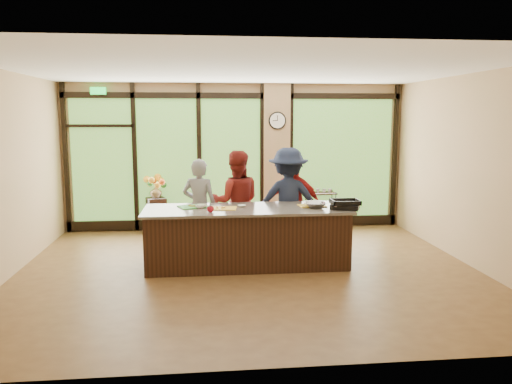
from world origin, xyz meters
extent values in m
plane|color=brown|center=(0.00, 0.00, 0.00)|extent=(7.00, 7.00, 0.00)
plane|color=white|center=(0.00, 0.00, 3.00)|extent=(7.00, 7.00, 0.00)
plane|color=tan|center=(0.00, 3.00, 1.50)|extent=(7.00, 0.00, 7.00)
plane|color=tan|center=(-3.50, 0.00, 1.50)|extent=(0.00, 6.00, 6.00)
plane|color=tan|center=(3.50, 0.00, 1.50)|extent=(0.00, 6.00, 6.00)
cube|color=tan|center=(0.85, 2.94, 1.50)|extent=(0.55, 0.12, 3.00)
cube|color=black|center=(0.00, 2.95, 2.75)|extent=(6.90, 0.08, 0.12)
cube|color=black|center=(0.00, 2.95, 0.12)|extent=(6.90, 0.08, 0.20)
cube|color=#19D83F|center=(-2.70, 2.90, 2.83)|extent=(0.30, 0.04, 0.14)
cube|color=#346D26|center=(-2.70, 2.97, 1.45)|extent=(1.20, 0.02, 2.50)
cube|color=#346D26|center=(-1.40, 2.97, 1.45)|extent=(1.20, 0.02, 2.50)
cube|color=#346D26|center=(-0.10, 2.97, 1.45)|extent=(1.20, 0.02, 2.50)
cube|color=#346D26|center=(2.25, 2.97, 1.45)|extent=(2.10, 0.02, 2.50)
cube|color=black|center=(-3.40, 2.95, 1.50)|extent=(0.08, 0.08, 3.00)
cube|color=black|center=(-2.05, 2.95, 1.50)|extent=(0.08, 0.08, 3.00)
cube|color=black|center=(-0.75, 2.95, 1.50)|extent=(0.08, 0.08, 3.00)
cube|color=black|center=(0.55, 2.95, 1.50)|extent=(0.08, 0.08, 3.00)
cube|color=black|center=(1.15, 2.95, 1.50)|extent=(0.08, 0.08, 3.00)
cube|color=black|center=(3.40, 2.95, 1.50)|extent=(0.08, 0.08, 3.00)
cube|color=black|center=(0.00, 0.30, 0.44)|extent=(3.10, 1.00, 0.88)
cube|color=#6C6559|center=(0.00, 0.30, 0.90)|extent=(3.20, 1.10, 0.04)
cylinder|color=black|center=(0.85, 2.87, 2.25)|extent=(0.36, 0.04, 0.36)
cylinder|color=white|center=(0.85, 2.85, 2.25)|extent=(0.31, 0.01, 0.31)
cube|color=black|center=(0.85, 2.85, 2.30)|extent=(0.01, 0.00, 0.11)
cube|color=black|center=(0.80, 2.85, 2.25)|extent=(0.09, 0.00, 0.01)
imported|color=slate|center=(-0.74, 1.03, 0.82)|extent=(0.69, 0.56, 1.64)
imported|color=maroon|center=(-0.12, 1.09, 0.88)|extent=(0.88, 0.69, 1.77)
imported|color=maroon|center=(0.88, 1.07, 0.82)|extent=(1.04, 0.68, 1.64)
imported|color=#171E33|center=(0.78, 1.03, 0.91)|extent=(1.23, 0.78, 1.81)
cube|color=black|center=(1.50, 0.07, 0.96)|extent=(0.52, 0.47, 0.08)
imported|color=silver|center=(1.07, 0.23, 0.96)|extent=(0.37, 0.37, 0.09)
cube|color=green|center=(-0.83, 0.47, 0.93)|extent=(0.53, 0.47, 0.01)
cube|color=gold|center=(-0.38, 0.28, 0.93)|extent=(0.46, 0.37, 0.01)
cube|color=gold|center=(1.05, 0.37, 0.93)|extent=(0.43, 0.34, 0.01)
imported|color=white|center=(-0.70, 0.41, 0.94)|extent=(0.18, 0.18, 0.05)
imported|color=white|center=(-0.73, 0.36, 0.94)|extent=(0.16, 0.16, 0.05)
imported|color=white|center=(-0.07, 0.40, 0.94)|extent=(0.15, 0.15, 0.03)
imported|color=#A71023|center=(-0.57, 0.02, 0.96)|extent=(0.11, 0.11, 0.08)
cube|color=black|center=(-1.63, 2.75, 0.35)|extent=(0.45, 0.45, 0.71)
imported|color=olive|center=(-1.63, 2.75, 0.84)|extent=(0.31, 0.31, 0.26)
cube|color=black|center=(1.76, 2.75, 0.16)|extent=(0.65, 0.41, 0.03)
cube|color=black|center=(1.76, 2.75, 0.75)|extent=(0.65, 0.41, 0.03)
cylinder|color=black|center=(1.47, 2.59, 0.40)|extent=(0.02, 0.02, 0.79)
cylinder|color=black|center=(2.04, 2.59, 0.40)|extent=(0.02, 0.02, 0.79)
cylinder|color=black|center=(1.47, 2.91, 0.40)|extent=(0.02, 0.02, 0.79)
cylinder|color=black|center=(2.04, 2.91, 0.40)|extent=(0.02, 0.02, 0.79)
imported|color=silver|center=(1.56, 2.75, 0.80)|extent=(0.10, 0.10, 0.08)
imported|color=silver|center=(1.70, 2.75, 0.80)|extent=(0.10, 0.10, 0.08)
imported|color=silver|center=(1.83, 2.75, 0.80)|extent=(0.10, 0.10, 0.08)
imported|color=silver|center=(1.95, 2.75, 0.80)|extent=(0.10, 0.10, 0.08)
camera|label=1|loc=(-0.65, -7.32, 2.33)|focal=35.00mm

